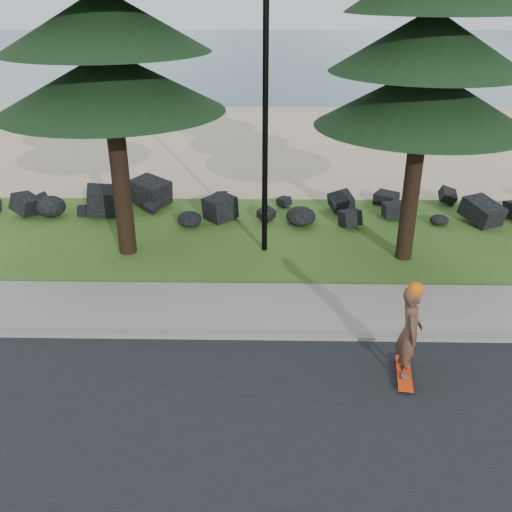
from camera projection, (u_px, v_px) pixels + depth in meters
The scene contains 9 objects.
ground at pixel (263, 314), 11.89m from camera, with size 160.00×160.00×0.00m, color #344F18.
road at pixel (261, 485), 7.83m from camera, with size 160.00×7.00×0.02m, color black.
kerb at pixel (263, 336), 11.06m from camera, with size 160.00×0.20×0.10m, color gray.
sidewalk at pixel (264, 307), 12.06m from camera, with size 160.00×2.00×0.08m, color gray.
beach_sand at pixel (266, 141), 24.96m from camera, with size 160.00×15.00×0.01m, color tan.
ocean at pixel (267, 51), 57.86m from camera, with size 160.00×58.00×0.01m, color #335162.
seawall_boulders at pixel (265, 215), 16.94m from camera, with size 60.00×2.40×1.10m, color black, non-canonical shape.
lamp_post at pixel (265, 85), 12.99m from camera, with size 0.25×0.14×8.14m.
skateboarder at pixel (410, 332), 9.57m from camera, with size 0.49×1.03×1.87m.
Camera 1 is at (0.04, -10.20, 6.24)m, focal length 40.00 mm.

